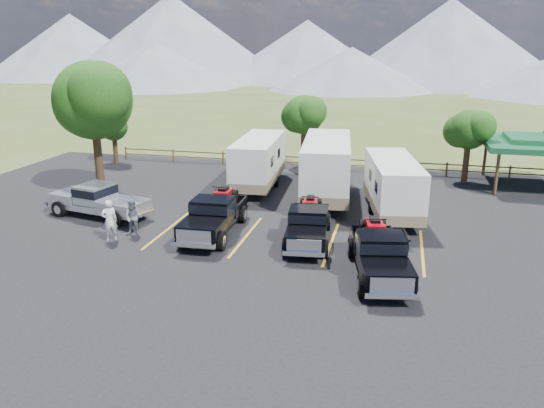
% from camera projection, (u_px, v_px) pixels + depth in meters
% --- Properties ---
extents(ground, '(320.00, 320.00, 0.00)m').
position_uv_depth(ground, '(267.00, 276.00, 20.74)').
color(ground, '#3B4A1F').
rests_on(ground, ground).
extents(asphalt_lot, '(44.00, 34.00, 0.04)m').
position_uv_depth(asphalt_lot, '(283.00, 248.00, 23.53)').
color(asphalt_lot, black).
rests_on(asphalt_lot, ground).
extents(stall_lines, '(12.12, 5.50, 0.01)m').
position_uv_depth(stall_lines, '(288.00, 240.00, 24.45)').
color(stall_lines, gold).
rests_on(stall_lines, asphalt_lot).
extents(tree_big_nw, '(5.54, 5.18, 7.84)m').
position_uv_depth(tree_big_nw, '(92.00, 100.00, 30.31)').
color(tree_big_nw, '#2F2012').
rests_on(tree_big_nw, ground).
extents(tree_ne_a, '(3.11, 2.92, 4.76)m').
position_uv_depth(tree_ne_a, '(469.00, 130.00, 33.55)').
color(tree_ne_a, '#2F2012').
rests_on(tree_ne_a, ground).
extents(tree_north, '(3.46, 3.24, 5.25)m').
position_uv_depth(tree_north, '(304.00, 115.00, 37.77)').
color(tree_north, '#2F2012').
rests_on(tree_north, ground).
extents(tree_nw_small, '(2.59, 2.43, 3.85)m').
position_uv_depth(tree_nw_small, '(113.00, 127.00, 39.34)').
color(tree_nw_small, '#2F2012').
rests_on(tree_nw_small, ground).
extents(rail_fence, '(36.12, 0.12, 1.00)m').
position_uv_depth(rail_fence, '(358.00, 164.00, 37.33)').
color(rail_fence, brown).
rests_on(rail_fence, ground).
extents(pavilion, '(6.20, 6.20, 3.22)m').
position_uv_depth(pavilion, '(536.00, 143.00, 32.84)').
color(pavilion, brown).
rests_on(pavilion, ground).
extents(mountain_range, '(209.00, 71.00, 20.00)m').
position_uv_depth(mountain_range, '(348.00, 47.00, 118.73)').
color(mountain_range, slate).
rests_on(mountain_range, ground).
extents(rig_left, '(2.29, 6.02, 1.99)m').
position_uv_depth(rig_left, '(214.00, 214.00, 25.04)').
color(rig_left, black).
rests_on(rig_left, asphalt_lot).
extents(rig_center, '(2.38, 5.63, 1.83)m').
position_uv_depth(rig_center, '(308.00, 223.00, 24.05)').
color(rig_center, black).
rests_on(rig_center, asphalt_lot).
extents(rig_right, '(2.90, 6.00, 1.92)m').
position_uv_depth(rig_right, '(379.00, 252.00, 20.58)').
color(rig_right, black).
rests_on(rig_right, asphalt_lot).
extents(trailer_left, '(2.77, 8.94, 3.10)m').
position_uv_depth(trailer_left, '(259.00, 162.00, 32.93)').
color(trailer_left, white).
rests_on(trailer_left, asphalt_lot).
extents(trailer_center, '(3.43, 10.04, 3.47)m').
position_uv_depth(trailer_center, '(326.00, 169.00, 30.34)').
color(trailer_center, white).
rests_on(trailer_center, asphalt_lot).
extents(trailer_right, '(3.39, 8.56, 2.96)m').
position_uv_depth(trailer_right, '(393.00, 186.00, 27.57)').
color(trailer_right, white).
rests_on(trailer_right, asphalt_lot).
extents(pickup_silver, '(6.01, 2.95, 1.73)m').
position_uv_depth(pickup_silver, '(98.00, 200.00, 27.45)').
color(pickup_silver, '#A6A9AF').
rests_on(pickup_silver, asphalt_lot).
extents(person_a, '(0.84, 0.83, 1.96)m').
position_uv_depth(person_a, '(109.00, 221.00, 24.06)').
color(person_a, silver).
rests_on(person_a, asphalt_lot).
extents(person_b, '(0.96, 0.81, 1.75)m').
position_uv_depth(person_b, '(133.00, 218.00, 24.78)').
color(person_b, slate).
rests_on(person_b, asphalt_lot).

